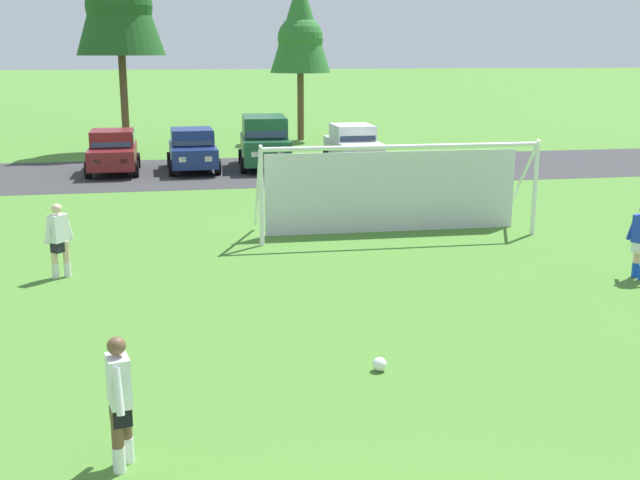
% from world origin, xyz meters
% --- Properties ---
extents(ground_plane, '(400.00, 400.00, 0.00)m').
position_xyz_m(ground_plane, '(0.00, 15.00, 0.00)').
color(ground_plane, '#477A2D').
extents(parking_lot_strip, '(52.00, 8.40, 0.01)m').
position_xyz_m(parking_lot_strip, '(0.00, 27.34, 0.00)').
color(parking_lot_strip, '#333335').
rests_on(parking_lot_strip, ground).
extents(soccer_ball, '(0.22, 0.22, 0.22)m').
position_xyz_m(soccer_ball, '(1.02, 6.17, 0.11)').
color(soccer_ball, white).
rests_on(soccer_ball, ground).
extents(soccer_goal, '(7.44, 2.01, 2.57)m').
position_xyz_m(soccer_goal, '(3.77, 15.32, 1.29)').
color(soccer_goal, white).
rests_on(soccer_goal, ground).
extents(player_midfield_center, '(0.32, 0.75, 1.64)m').
position_xyz_m(player_midfield_center, '(-2.70, 3.91, 0.82)').
color(player_midfield_center, brown).
rests_on(player_midfield_center, ground).
extents(player_defender_far, '(0.59, 0.58, 1.64)m').
position_xyz_m(player_defender_far, '(-4.53, 12.44, 0.82)').
color(player_defender_far, beige).
rests_on(player_defender_far, ground).
extents(parked_car_slot_far_left, '(2.10, 4.23, 1.72)m').
position_xyz_m(parked_car_slot_far_left, '(-4.51, 27.87, 0.88)').
color(parked_car_slot_far_left, maroon).
rests_on(parked_car_slot_far_left, ground).
extents(parked_car_slot_left, '(2.14, 4.26, 1.72)m').
position_xyz_m(parked_car_slot_left, '(-1.33, 27.89, 0.88)').
color(parked_car_slot_left, navy).
rests_on(parked_car_slot_left, ground).
extents(parked_car_slot_center_left, '(2.31, 4.69, 2.16)m').
position_xyz_m(parked_car_slot_center_left, '(1.69, 28.21, 1.11)').
color(parked_car_slot_center_left, '#194C2D').
rests_on(parked_car_slot_center_left, ground).
extents(parked_car_slot_center, '(2.07, 4.22, 1.72)m').
position_xyz_m(parked_car_slot_center, '(5.58, 28.52, 0.88)').
color(parked_car_slot_center, silver).
rests_on(parked_car_slot_center, ground).
extents(tree_mid_left, '(3.30, 3.30, 8.81)m').
position_xyz_m(tree_mid_left, '(4.84, 38.51, 6.05)').
color(tree_mid_left, brown).
rests_on(tree_mid_left, ground).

